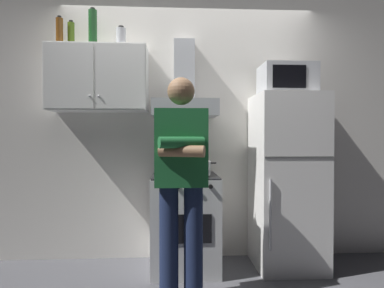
# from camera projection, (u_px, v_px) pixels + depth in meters

# --- Properties ---
(ground_plane) EXTENTS (7.00, 7.00, 0.00)m
(ground_plane) POSITION_uv_depth(u_px,v_px,m) (192.00, 280.00, 2.76)
(ground_plane) COLOR #4C4C51
(back_wall_tiled) EXTENTS (4.80, 0.10, 2.70)m
(back_wall_tiled) POSITION_uv_depth(u_px,v_px,m) (189.00, 123.00, 3.33)
(back_wall_tiled) COLOR silver
(back_wall_tiled) RESTS_ON ground_plane
(upper_cabinet) EXTENTS (0.90, 0.37, 0.60)m
(upper_cabinet) POSITION_uv_depth(u_px,v_px,m) (99.00, 79.00, 3.05)
(upper_cabinet) COLOR white
(stove_oven) EXTENTS (0.60, 0.62, 0.87)m
(stove_oven) POSITION_uv_depth(u_px,v_px,m) (185.00, 222.00, 3.00)
(stove_oven) COLOR silver
(stove_oven) RESTS_ON ground_plane
(range_hood) EXTENTS (0.60, 0.44, 0.75)m
(range_hood) POSITION_uv_depth(u_px,v_px,m) (184.00, 96.00, 3.10)
(range_hood) COLOR #B7BABF
(refrigerator) EXTENTS (0.60, 0.62, 1.60)m
(refrigerator) POSITION_uv_depth(u_px,v_px,m) (287.00, 181.00, 3.05)
(refrigerator) COLOR white
(refrigerator) RESTS_ON ground_plane
(microwave) EXTENTS (0.48, 0.37, 0.28)m
(microwave) POSITION_uv_depth(u_px,v_px,m) (287.00, 80.00, 3.05)
(microwave) COLOR #B7BABF
(microwave) RESTS_ON refrigerator
(person_standing) EXTENTS (0.38, 0.33, 1.64)m
(person_standing) POSITION_uv_depth(u_px,v_px,m) (181.00, 179.00, 2.38)
(person_standing) COLOR #192342
(person_standing) RESTS_ON ground_plane
(cooking_pot) EXTENTS (0.28, 0.18, 0.12)m
(cooking_pot) POSITION_uv_depth(u_px,v_px,m) (200.00, 168.00, 2.88)
(cooking_pot) COLOR #B7BABF
(cooking_pot) RESTS_ON stove_oven
(bottle_canister_steel) EXTENTS (0.09, 0.09, 0.19)m
(bottle_canister_steel) POSITION_uv_depth(u_px,v_px,m) (121.00, 37.00, 3.04)
(bottle_canister_steel) COLOR #B2B5BA
(bottle_canister_steel) RESTS_ON upper_cabinet
(bottle_olive_oil) EXTENTS (0.06, 0.06, 0.25)m
(bottle_olive_oil) POSITION_uv_depth(u_px,v_px,m) (71.00, 34.00, 3.05)
(bottle_olive_oil) COLOR #4C6B19
(bottle_olive_oil) RESTS_ON upper_cabinet
(bottle_wine_green) EXTENTS (0.08, 0.08, 0.36)m
(bottle_wine_green) POSITION_uv_depth(u_px,v_px,m) (93.00, 28.00, 3.04)
(bottle_wine_green) COLOR #19471E
(bottle_wine_green) RESTS_ON upper_cabinet
(bottle_beer_brown) EXTENTS (0.06, 0.06, 0.27)m
(bottle_beer_brown) POSITION_uv_depth(u_px,v_px,m) (59.00, 31.00, 2.99)
(bottle_beer_brown) COLOR brown
(bottle_beer_brown) RESTS_ON upper_cabinet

